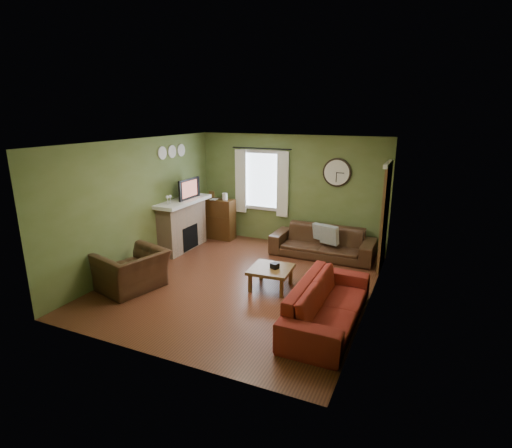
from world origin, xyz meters
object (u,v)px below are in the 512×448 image
at_px(sofa_red, 328,303).
at_px(bookshelf, 218,219).
at_px(coffee_table, 271,278).
at_px(armchair, 132,271).
at_px(sofa_brown, 323,242).

bearing_deg(sofa_red, bookshelf, 49.85).
bearing_deg(bookshelf, coffee_table, -43.40).
xyz_separation_m(sofa_red, armchair, (-3.52, -0.24, 0.02)).
height_order(bookshelf, sofa_red, bookshelf).
relative_size(sofa_brown, coffee_table, 3.08).
relative_size(armchair, coffee_table, 1.50).
height_order(sofa_brown, coffee_table, sofa_brown).
bearing_deg(bookshelf, armchair, -88.40).
relative_size(sofa_brown, sofa_red, 0.99).
height_order(bookshelf, coffee_table, bookshelf).
height_order(sofa_brown, sofa_red, sofa_red).
bearing_deg(armchair, sofa_brown, 153.70).
distance_m(bookshelf, armchair, 3.29).
xyz_separation_m(sofa_brown, sofa_red, (0.84, -2.82, 0.00)).
xyz_separation_m(sofa_brown, coffee_table, (-0.41, -2.00, -0.13)).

